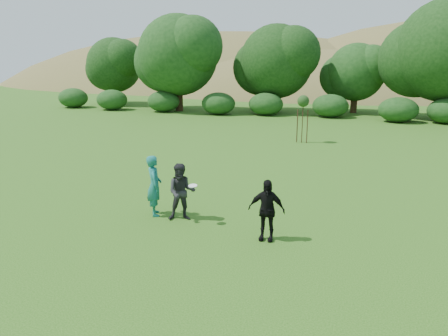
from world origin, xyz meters
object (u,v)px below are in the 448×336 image
object	(u,v)px
sapling	(303,102)
player_grey	(182,192)
player_black	(266,210)
player_teal	(154,186)

from	to	relation	value
sapling	player_grey	bearing A→B (deg)	-95.62
player_black	sapling	bearing A→B (deg)	93.21
player_black	sapling	size ratio (longest dim) A/B	0.62
player_grey	player_black	world-z (taller)	player_grey
player_teal	player_grey	xyz separation A→B (m)	(1.02, -0.12, -0.08)
player_grey	player_black	bearing A→B (deg)	-35.37
player_teal	sapling	size ratio (longest dim) A/B	0.70
player_black	player_teal	bearing A→B (deg)	166.29
player_teal	player_grey	size ratio (longest dim) A/B	1.08
player_teal	player_black	xyz separation A→B (m)	(3.91, -0.78, -0.11)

